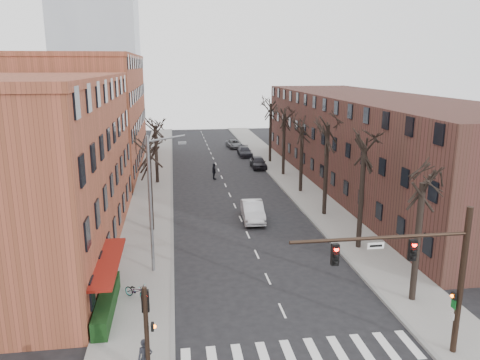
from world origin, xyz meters
name	(u,v)px	position (x,y,z in m)	size (l,w,h in m)	color
ground	(302,354)	(0.00, 0.00, 0.00)	(160.00, 160.00, 0.00)	black
sidewalk_left	(154,181)	(-8.00, 35.00, 0.07)	(4.00, 90.00, 0.15)	gray
sidewalk_right	(288,176)	(8.00, 35.00, 0.07)	(4.00, 90.00, 0.15)	gray
building_left_near	(25,170)	(-16.00, 15.00, 6.00)	(12.00, 26.00, 12.00)	brown
building_left_far	(92,114)	(-16.00, 44.00, 7.00)	(12.00, 28.00, 14.00)	brown
building_right	(371,141)	(16.00, 30.00, 5.00)	(12.00, 50.00, 10.00)	#452520
awning_left	(112,305)	(-9.40, 6.00, 0.00)	(1.20, 7.00, 0.15)	maroon
hedge	(107,303)	(-9.50, 5.00, 0.65)	(0.80, 6.00, 1.00)	black
tree_right_a	(412,301)	(7.60, 4.00, 0.00)	(5.20, 5.20, 10.00)	black
tree_right_b	(358,249)	(7.60, 12.00, 0.00)	(5.20, 5.20, 10.80)	black
tree_right_c	(324,215)	(7.60, 20.00, 0.00)	(5.20, 5.20, 11.60)	black
tree_right_d	(300,192)	(7.60, 28.00, 0.00)	(5.20, 5.20, 10.00)	black
tree_right_e	(283,175)	(7.60, 36.00, 0.00)	(5.20, 5.20, 10.80)	black
tree_right_f	(270,162)	(7.60, 44.00, 0.00)	(5.20, 5.20, 11.60)	black
tree_left_a	(152,231)	(-7.60, 18.00, 0.00)	(5.20, 5.20, 9.50)	black
tree_left_b	(158,183)	(-7.60, 34.00, 0.00)	(5.20, 5.20, 9.50)	black
signal_mast_arm	(431,269)	(5.45, -1.00, 4.40)	(8.14, 0.30, 7.20)	black
signal_pole_left	(147,326)	(-6.99, -0.95, 2.61)	(0.47, 0.44, 4.40)	black
streetlight	(153,199)	(-7.03, 10.00, 5.01)	(2.45, 0.22, 9.03)	slate
silver_sedan	(253,211)	(1.00, 19.57, 0.83)	(1.75, 5.01, 1.65)	silver
parked_car_near	(258,162)	(5.30, 40.45, 0.77)	(1.83, 4.54, 1.55)	black
parked_car_mid	(245,152)	(4.81, 49.00, 0.68)	(1.90, 4.66, 1.35)	black
parked_car_far	(234,144)	(4.21, 56.37, 0.64)	(2.12, 4.60, 1.28)	#585B5F
pedestrian_a	(145,358)	(-7.13, -0.83, 1.02)	(0.63, 0.42, 1.74)	black
pedestrian_crossing	(214,171)	(-1.01, 35.02, 0.97)	(1.13, 0.47, 1.94)	black
bicycle	(136,291)	(-8.03, 6.34, 0.59)	(0.59, 1.69, 0.89)	gray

